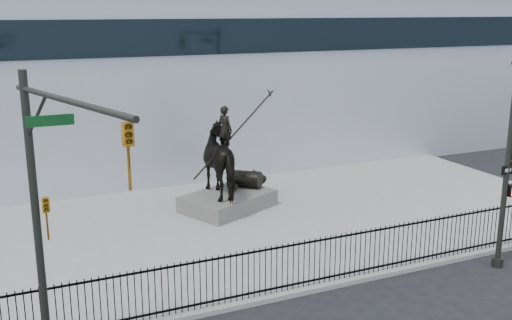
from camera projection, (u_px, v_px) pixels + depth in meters
name	position (u px, v px, depth m)	size (l,w,h in m)	color
ground	(314.00, 312.00, 16.67)	(120.00, 120.00, 0.00)	black
plaza	(223.00, 229.00, 22.83)	(30.00, 12.00, 0.15)	gray
building	(137.00, 78.00, 33.23)	(44.00, 14.00, 9.00)	silver
picket_fence	(294.00, 265.00, 17.55)	(22.10, 0.10, 1.50)	black
statue_plinth	(228.00, 201.00, 24.79)	(3.55, 2.44, 0.67)	#514F4A
equestrian_statue	(229.00, 160.00, 24.42)	(4.18, 3.55, 3.86)	black
traffic_signal_left	(51.00, 216.00, 12.43)	(1.52, 4.84, 7.00)	black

